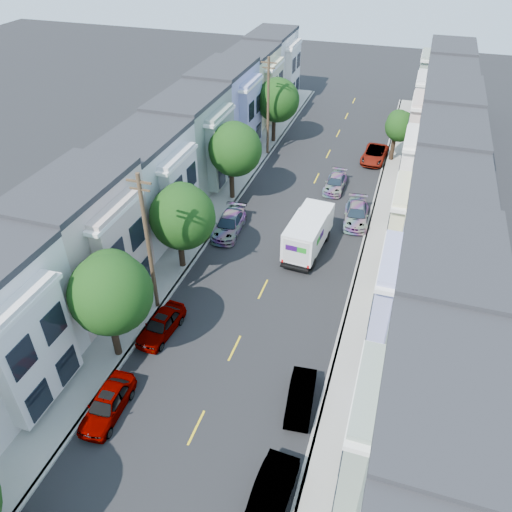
{
  "coord_description": "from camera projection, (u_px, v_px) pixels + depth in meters",
  "views": [
    {
      "loc": [
        7.92,
        -20.25,
        22.97
      ],
      "look_at": [
        -0.8,
        6.84,
        2.2
      ],
      "focal_mm": 35.0,
      "sensor_mm": 36.0,
      "label": 1
    }
  ],
  "objects": [
    {
      "name": "parked_left_d",
      "position": [
        229.0,
        224.0,
        41.31
      ],
      "size": [
        2.39,
        5.02,
        1.47
      ],
      "primitive_type": "imported",
      "rotation": [
        0.0,
        0.0,
        0.07
      ],
      "color": "#59121E",
      "rests_on": "ground"
    },
    {
      "name": "ground",
      "position": [
        235.0,
        348.0,
        31.07
      ],
      "size": [
        160.0,
        160.0,
        0.0
      ],
      "primitive_type": "plane",
      "color": "black",
      "rests_on": "ground"
    },
    {
      "name": "townhouse_row_left",
      "position": [
        175.0,
        205.0,
        45.36
      ],
      "size": [
        5.0,
        70.0,
        8.5
      ],
      "primitive_type": "cube",
      "color": "beige",
      "rests_on": "ground"
    },
    {
      "name": "parked_left_c",
      "position": [
        161.0,
        325.0,
        31.74
      ],
      "size": [
        2.04,
        4.51,
        1.42
      ],
      "primitive_type": "imported",
      "rotation": [
        0.0,
        0.0,
        -0.08
      ],
      "color": "#9D9E9F",
      "rests_on": "ground"
    },
    {
      "name": "parked_left_b",
      "position": [
        107.0,
        404.0,
        26.82
      ],
      "size": [
        1.89,
        4.5,
        1.44
      ],
      "primitive_type": "imported",
      "rotation": [
        0.0,
        0.0,
        0.05
      ],
      "color": "#122540",
      "rests_on": "ground"
    },
    {
      "name": "centerline",
      "position": [
        294.0,
        225.0,
        42.6
      ],
      "size": [
        0.12,
        70.0,
        0.01
      ],
      "primitive_type": "cube",
      "color": "gold",
      "rests_on": "ground"
    },
    {
      "name": "utility_pole_near",
      "position": [
        149.0,
        245.0,
        31.13
      ],
      "size": [
        1.6,
        0.26,
        10.0
      ],
      "color": "#42301E",
      "rests_on": "ground"
    },
    {
      "name": "tree_far_r",
      "position": [
        399.0,
        127.0,
        50.57
      ],
      "size": [
        3.1,
        3.1,
        5.35
      ],
      "color": "black",
      "rests_on": "ground"
    },
    {
      "name": "utility_pole_far",
      "position": [
        268.0,
        107.0,
        51.12
      ],
      "size": [
        1.6,
        0.26,
        10.0
      ],
      "color": "#42301E",
      "rests_on": "ground"
    },
    {
      "name": "fedex_truck",
      "position": [
        308.0,
        232.0,
        38.6
      ],
      "size": [
        2.42,
        6.29,
        3.02
      ],
      "rotation": [
        0.0,
        0.0,
        -0.07
      ],
      "color": "silver",
      "rests_on": "ground"
    },
    {
      "name": "sidewalk_left",
      "position": [
        214.0,
        211.0,
        44.38
      ],
      "size": [
        2.6,
        70.0,
        0.15
      ],
      "primitive_type": "cube",
      "color": "gray",
      "rests_on": "ground"
    },
    {
      "name": "tree_c",
      "position": [
        181.0,
        217.0,
        35.18
      ],
      "size": [
        4.7,
        4.7,
        6.82
      ],
      "color": "black",
      "rests_on": "ground"
    },
    {
      "name": "sidewalk_right",
      "position": [
        381.0,
        239.0,
        40.74
      ],
      "size": [
        2.6,
        70.0,
        0.15
      ],
      "primitive_type": "cube",
      "color": "gray",
      "rests_on": "ground"
    },
    {
      "name": "road_slab",
      "position": [
        294.0,
        225.0,
        42.6
      ],
      "size": [
        12.0,
        70.0,
        0.02
      ],
      "primitive_type": "cube",
      "color": "black",
      "rests_on": "ground"
    },
    {
      "name": "tree_d",
      "position": [
        234.0,
        150.0,
        43.35
      ],
      "size": [
        4.7,
        4.7,
        7.26
      ],
      "color": "black",
      "rests_on": "ground"
    },
    {
      "name": "tree_e",
      "position": [
        277.0,
        100.0,
        53.88
      ],
      "size": [
        4.7,
        4.7,
        7.18
      ],
      "color": "black",
      "rests_on": "ground"
    },
    {
      "name": "curb_left",
      "position": [
        228.0,
        213.0,
        44.05
      ],
      "size": [
        0.3,
        70.0,
        0.15
      ],
      "primitive_type": "cube",
      "color": "gray",
      "rests_on": "ground"
    },
    {
      "name": "parked_right_b",
      "position": [
        301.0,
        397.0,
        27.28
      ],
      "size": [
        1.74,
        3.94,
        1.28
      ],
      "primitive_type": "imported",
      "rotation": [
        0.0,
        0.0,
        0.1
      ],
      "color": "silver",
      "rests_on": "ground"
    },
    {
      "name": "lead_sedan",
      "position": [
        335.0,
        183.0,
        47.39
      ],
      "size": [
        1.83,
        4.24,
        1.27
      ],
      "primitive_type": "imported",
      "rotation": [
        0.0,
        0.0,
        -0.01
      ],
      "color": "black",
      "rests_on": "ground"
    },
    {
      "name": "parked_right_a",
      "position": [
        270.0,
        499.0,
        22.61
      ],
      "size": [
        1.79,
        4.51,
        1.48
      ],
      "primitive_type": "imported",
      "rotation": [
        0.0,
        0.0,
        -0.05
      ],
      "color": "#535659",
      "rests_on": "ground"
    },
    {
      "name": "tree_b",
      "position": [
        109.0,
        294.0,
        27.67
      ],
      "size": [
        4.7,
        4.7,
        7.33
      ],
      "color": "black",
      "rests_on": "ground"
    },
    {
      "name": "townhouse_row_right",
      "position": [
        429.0,
        248.0,
        39.84
      ],
      "size": [
        5.0,
        70.0,
        8.5
      ],
      "primitive_type": "cube",
      "color": "beige",
      "rests_on": "ground"
    },
    {
      "name": "parked_right_c",
      "position": [
        356.0,
        214.0,
        42.63
      ],
      "size": [
        2.48,
        4.94,
        1.43
      ],
      "primitive_type": "imported",
      "rotation": [
        0.0,
        0.0,
        0.1
      ],
      "color": "black",
      "rests_on": "ground"
    },
    {
      "name": "parked_right_d",
      "position": [
        374.0,
        155.0,
        52.39
      ],
      "size": [
        2.63,
        5.15,
        1.39
      ],
      "primitive_type": "imported",
      "rotation": [
        0.0,
        0.0,
        -0.06
      ],
      "color": "black",
      "rests_on": "ground"
    },
    {
      "name": "curb_right",
      "position": [
        365.0,
        236.0,
        41.06
      ],
      "size": [
        0.3,
        70.0,
        0.15
      ],
      "primitive_type": "cube",
      "color": "gray",
      "rests_on": "ground"
    }
  ]
}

